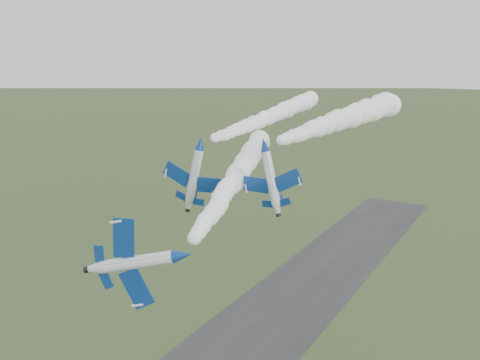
# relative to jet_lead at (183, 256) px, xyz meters

# --- Properties ---
(runway) EXTENTS (24.00, 260.00, 0.04)m
(runway) POSITION_rel_jet_lead_xyz_m (-14.57, 38.77, -35.95)
(runway) COLOR #2B2A2D
(runway) RESTS_ON ground
(jet_lead) EXTENTS (6.42, 12.89, 10.82)m
(jet_lead) POSITION_rel_jet_lead_xyz_m (0.00, 0.00, 0.00)
(jet_lead) COLOR silver
(smoke_trail_jet_lead) EXTENTS (27.42, 60.48, 4.68)m
(smoke_trail_jet_lead) POSITION_rel_jet_lead_xyz_m (-12.05, 33.04, 1.54)
(smoke_trail_jet_lead) COLOR white
(jet_pair_left) EXTENTS (11.69, 14.21, 4.12)m
(jet_pair_left) POSITION_rel_jet_lead_xyz_m (-17.31, 29.51, 7.48)
(jet_pair_left) COLOR silver
(smoke_trail_jet_pair_left) EXTENTS (13.15, 68.68, 4.68)m
(smoke_trail_jet_pair_left) POSITION_rel_jet_lead_xyz_m (-22.04, 67.49, 8.54)
(smoke_trail_jet_pair_left) COLOR white
(jet_pair_right) EXTENTS (10.62, 13.09, 3.90)m
(jet_pair_right) POSITION_rel_jet_lead_xyz_m (-4.84, 29.33, 8.22)
(jet_pair_right) COLOR silver
(smoke_trail_jet_pair_right) EXTENTS (8.77, 62.06, 5.88)m
(smoke_trail_jet_pair_right) POSITION_rel_jet_lead_xyz_m (-2.83, 63.08, 9.26)
(smoke_trail_jet_pair_right) COLOR white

